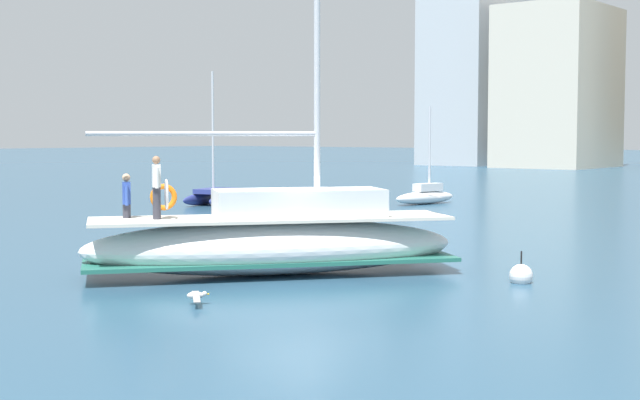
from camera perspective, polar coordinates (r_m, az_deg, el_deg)
name	(u,v)px	position (r m, az deg, el deg)	size (l,w,h in m)	color
ground_plane	(293,273)	(23.71, -1.68, -4.56)	(400.00, 400.00, 0.00)	#284C66
main_sailboat	(274,239)	(23.33, -2.88, -2.46)	(7.83, 9.03, 12.66)	silver
moored_sloop_far	(425,195)	(47.38, 6.62, 0.29)	(1.77, 4.23, 5.04)	silver
moored_cutter_left	(216,195)	(46.60, -6.51, 0.30)	(2.82, 4.27, 6.76)	navy
seagull	(196,295)	(19.43, -7.75, -5.92)	(1.01, 0.89, 0.18)	silver
mooring_buoy	(521,276)	(22.58, 12.48, -4.65)	(0.57, 0.57, 0.88)	silver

